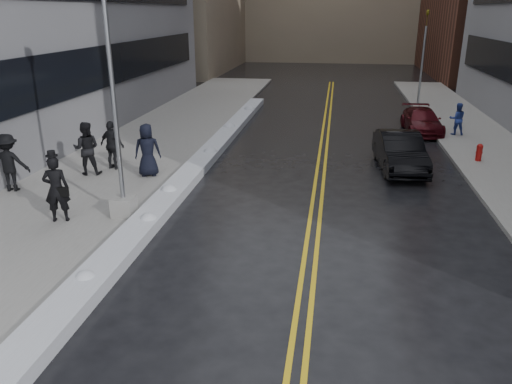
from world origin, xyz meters
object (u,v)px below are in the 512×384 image
at_px(lamppost, 118,140).
at_px(fire_hydrant, 479,151).
at_px(traffic_signal, 423,54).
at_px(pedestrian_e, 9,163).
at_px(car_black, 400,152).
at_px(pedestrian_c, 147,150).
at_px(pedestrian_b, 87,148).
at_px(car_maroon, 422,121).
at_px(pedestrian_d, 112,145).
at_px(pedestrian_east, 457,119).
at_px(pedestrian_fedora, 56,189).

xyz_separation_m(lamppost, fire_hydrant, (12.30, 8.00, -1.98)).
height_order(traffic_signal, pedestrian_e, traffic_signal).
bearing_deg(car_black, pedestrian_c, -168.36).
height_order(pedestrian_b, pedestrian_c, pedestrian_b).
height_order(lamppost, pedestrian_c, lamppost).
distance_m(lamppost, car_maroon, 17.52).
height_order(pedestrian_b, car_black, pedestrian_b).
xyz_separation_m(pedestrian_d, pedestrian_e, (-2.43, -2.97, 0.05)).
height_order(pedestrian_d, pedestrian_east, pedestrian_d).
height_order(pedestrian_d, car_black, pedestrian_d).
xyz_separation_m(lamppost, pedestrian_d, (-2.35, 4.54, -1.42)).
bearing_deg(pedestrian_b, pedestrian_east, -163.77).
relative_size(lamppost, pedestrian_d, 3.98).
relative_size(fire_hydrant, traffic_signal, 0.12).
bearing_deg(pedestrian_c, car_maroon, -156.85).
relative_size(pedestrian_c, pedestrian_d, 1.05).
height_order(traffic_signal, pedestrian_d, traffic_signal).
relative_size(pedestrian_fedora, pedestrian_b, 0.99).
bearing_deg(lamppost, pedestrian_e, 161.80).
xyz_separation_m(pedestrian_east, car_black, (-3.44, -6.05, -0.21)).
relative_size(pedestrian_b, pedestrian_e, 1.01).
bearing_deg(pedestrian_b, pedestrian_c, 170.36).
bearing_deg(pedestrian_east, pedestrian_b, 28.33).
height_order(lamppost, pedestrian_east, lamppost).
bearing_deg(fire_hydrant, car_maroon, 104.83).
bearing_deg(car_black, pedestrian_east, 55.68).
relative_size(pedestrian_c, car_maroon, 0.47).
xyz_separation_m(lamppost, pedestrian_e, (-4.78, 1.57, -1.38)).
xyz_separation_m(pedestrian_b, pedestrian_d, (0.67, 0.81, -0.06)).
bearing_deg(pedestrian_c, pedestrian_fedora, 59.55).
bearing_deg(pedestrian_east, pedestrian_e, 31.02).
relative_size(pedestrian_d, pedestrian_east, 1.19).
bearing_deg(pedestrian_east, pedestrian_fedora, 41.50).
bearing_deg(car_black, pedestrian_d, -173.73).
bearing_deg(traffic_signal, pedestrian_fedora, -120.85).
distance_m(lamppost, car_black, 11.31).
xyz_separation_m(fire_hydrant, pedestrian_east, (0.05, 4.78, 0.41)).
height_order(traffic_signal, car_black, traffic_signal).
bearing_deg(pedestrian_east, pedestrian_d, 27.10).
bearing_deg(pedestrian_e, lamppost, 151.35).
bearing_deg(fire_hydrant, pedestrian_fedora, -148.29).
distance_m(pedestrian_fedora, pedestrian_c, 4.72).
height_order(pedestrian_c, pedestrian_east, pedestrian_c).
xyz_separation_m(lamppost, car_maroon, (10.80, 13.66, -1.92)).
distance_m(traffic_signal, car_black, 15.77).
height_order(pedestrian_fedora, car_maroon, pedestrian_fedora).
relative_size(traffic_signal, pedestrian_b, 2.95).
bearing_deg(pedestrian_c, pedestrian_e, 12.46).
relative_size(lamppost, car_maroon, 1.79).
relative_size(fire_hydrant, pedestrian_c, 0.36).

